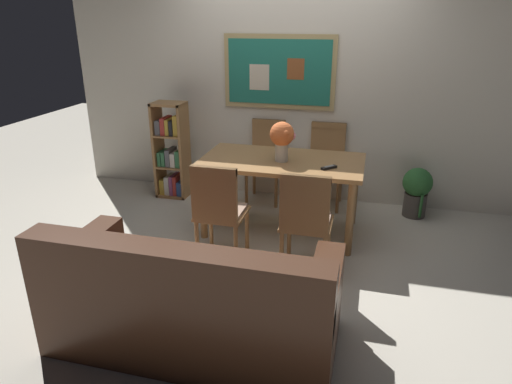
# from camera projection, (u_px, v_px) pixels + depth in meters

# --- Properties ---
(ground_plane) EXTENTS (12.00, 12.00, 0.00)m
(ground_plane) POSITION_uv_depth(u_px,v_px,m) (262.00, 246.00, 4.22)
(ground_plane) COLOR beige
(wall_back_with_painting) EXTENTS (5.20, 0.14, 2.60)m
(wall_back_with_painting) POSITION_uv_depth(u_px,v_px,m) (292.00, 83.00, 4.98)
(wall_back_with_painting) COLOR silver
(wall_back_with_painting) RESTS_ON ground_plane
(dining_table) EXTENTS (1.52, 0.84, 0.74)m
(dining_table) POSITION_uv_depth(u_px,v_px,m) (282.00, 169.00, 4.30)
(dining_table) COLOR #9E7042
(dining_table) RESTS_ON ground_plane
(dining_chair_far_right) EXTENTS (0.40, 0.41, 0.91)m
(dining_chair_far_right) POSITION_uv_depth(u_px,v_px,m) (326.00, 158.00, 4.99)
(dining_chair_far_right) COLOR #9E7042
(dining_chair_far_right) RESTS_ON ground_plane
(dining_chair_near_right) EXTENTS (0.40, 0.41, 0.91)m
(dining_chair_near_right) POSITION_uv_depth(u_px,v_px,m) (306.00, 216.00, 3.54)
(dining_chair_near_right) COLOR #9E7042
(dining_chair_near_right) RESTS_ON ground_plane
(dining_chair_near_left) EXTENTS (0.40, 0.41, 0.91)m
(dining_chair_near_left) POSITION_uv_depth(u_px,v_px,m) (219.00, 206.00, 3.72)
(dining_chair_near_left) COLOR #9E7042
(dining_chair_near_left) RESTS_ON ground_plane
(dining_chair_far_left) EXTENTS (0.40, 0.41, 0.91)m
(dining_chair_far_left) POSITION_uv_depth(u_px,v_px,m) (267.00, 154.00, 5.13)
(dining_chair_far_left) COLOR #9E7042
(dining_chair_far_left) RESTS_ON ground_plane
(leather_couch) EXTENTS (1.80, 0.84, 0.84)m
(leather_couch) POSITION_uv_depth(u_px,v_px,m) (192.00, 303.00, 2.85)
(leather_couch) COLOR #472819
(leather_couch) RESTS_ON ground_plane
(bookshelf) EXTENTS (0.36, 0.28, 1.10)m
(bookshelf) POSITION_uv_depth(u_px,v_px,m) (172.00, 154.00, 5.22)
(bookshelf) COLOR #9E7042
(bookshelf) RESTS_ON ground_plane
(potted_ivy) EXTENTS (0.30, 0.30, 0.53)m
(potted_ivy) POSITION_uv_depth(u_px,v_px,m) (417.00, 190.00, 4.75)
(potted_ivy) COLOR #4C4742
(potted_ivy) RESTS_ON ground_plane
(flower_vase) EXTENTS (0.24, 0.23, 0.37)m
(flower_vase) POSITION_uv_depth(u_px,v_px,m) (282.00, 137.00, 4.14)
(flower_vase) COLOR beige
(flower_vase) RESTS_ON dining_table
(tv_remote) EXTENTS (0.14, 0.14, 0.02)m
(tv_remote) POSITION_uv_depth(u_px,v_px,m) (329.00, 167.00, 4.00)
(tv_remote) COLOR black
(tv_remote) RESTS_ON dining_table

